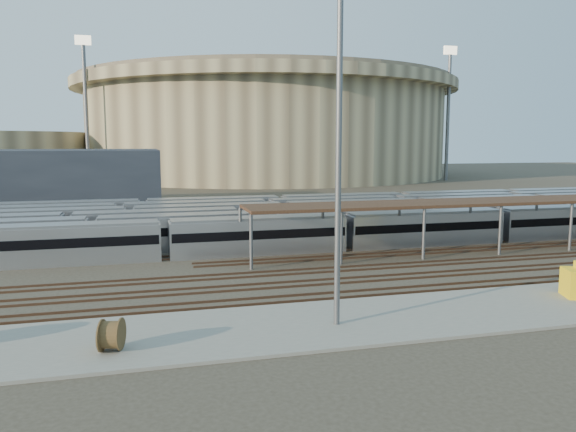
# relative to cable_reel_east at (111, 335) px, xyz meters

# --- Properties ---
(ground) EXTENTS (420.00, 420.00, 0.00)m
(ground) POSITION_rel_cable_reel_east_xyz_m (19.29, 16.67, -1.09)
(ground) COLOR #383026
(ground) RESTS_ON ground
(apron) EXTENTS (50.00, 9.00, 0.20)m
(apron) POSITION_rel_cable_reel_east_xyz_m (14.29, 1.67, -0.99)
(apron) COLOR gray
(apron) RESTS_ON ground
(subway_trains) EXTENTS (121.82, 23.90, 3.60)m
(subway_trains) POSITION_rel_cable_reel_east_xyz_m (18.37, 35.17, 0.71)
(subway_trains) COLOR #A8A8AD
(subway_trains) RESTS_ON ground
(inspection_shed) EXTENTS (60.30, 6.00, 5.30)m
(inspection_shed) POSITION_rel_cable_reel_east_xyz_m (41.29, 20.67, 3.89)
(inspection_shed) COLOR #5D5E62
(inspection_shed) RESTS_ON ground
(empty_tracks) EXTENTS (170.00, 9.62, 0.18)m
(empty_tracks) POSITION_rel_cable_reel_east_xyz_m (19.29, 11.67, -1.00)
(empty_tracks) COLOR #4C3323
(empty_tracks) RESTS_ON ground
(stadium) EXTENTS (124.00, 124.00, 32.50)m
(stadium) POSITION_rel_cable_reel_east_xyz_m (44.29, 156.67, 15.38)
(stadium) COLOR tan
(stadium) RESTS_ON ground
(service_building) EXTENTS (42.00, 20.00, 10.00)m
(service_building) POSITION_rel_cable_reel_east_xyz_m (-15.71, 71.67, 3.91)
(service_building) COLOR #1E232D
(service_building) RESTS_ON ground
(floodlight_0) EXTENTS (4.00, 1.00, 38.40)m
(floodlight_0) POSITION_rel_cable_reel_east_xyz_m (-10.71, 126.67, 19.56)
(floodlight_0) COLOR #5D5E62
(floodlight_0) RESTS_ON ground
(floodlight_2) EXTENTS (4.00, 1.00, 38.40)m
(floodlight_2) POSITION_rel_cable_reel_east_xyz_m (89.29, 116.67, 19.56)
(floodlight_2) COLOR #5D5E62
(floodlight_2) RESTS_ON ground
(floodlight_3) EXTENTS (4.00, 1.00, 38.40)m
(floodlight_3) POSITION_rel_cable_reel_east_xyz_m (9.29, 176.67, 19.56)
(floodlight_3) COLOR #5D5E62
(floodlight_3) RESTS_ON ground
(cable_reel_east) EXTENTS (1.42, 1.98, 1.78)m
(cable_reel_east) POSITION_rel_cable_reel_east_xyz_m (0.00, 0.00, 0.00)
(cable_reel_east) COLOR brown
(cable_reel_east) RESTS_ON apron
(yard_light_pole) EXTENTS (0.81, 0.36, 22.60)m
(yard_light_pole) POSITION_rel_cable_reel_east_xyz_m (13.31, 1.07, 10.49)
(yard_light_pole) COLOR #5D5E62
(yard_light_pole) RESTS_ON apron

